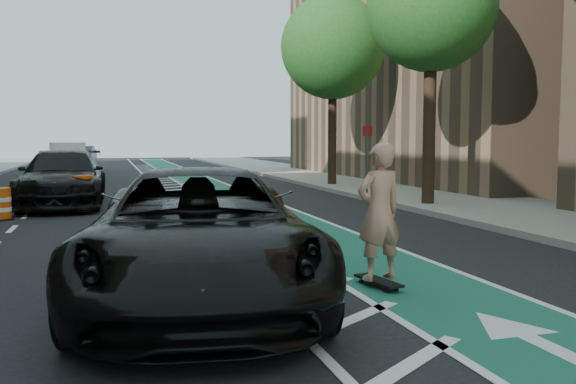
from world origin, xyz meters
name	(u,v)px	position (x,y,z in m)	size (l,w,h in m)	color
ground	(200,299)	(0.00, 0.00, 0.00)	(120.00, 120.00, 0.00)	black
bike_lane	(252,207)	(3.00, 10.00, 0.01)	(2.00, 90.00, 0.01)	#185740
buffer_strip	(202,209)	(1.50, 10.00, 0.01)	(1.40, 90.00, 0.01)	silver
sidewalk_right	(445,199)	(9.50, 10.00, 0.07)	(5.00, 90.00, 0.15)	gray
curb_right	(376,201)	(7.05, 10.00, 0.08)	(0.12, 90.00, 0.16)	gray
tree_r_c	(437,6)	(7.90, 8.00, 5.77)	(4.20, 4.20, 7.90)	#382619
tree_r_d	(335,47)	(7.90, 16.00, 5.77)	(4.20, 4.20, 7.90)	#382619
sign_post	(367,158)	(7.60, 12.00, 1.35)	(0.35, 0.08, 2.47)	#4C4C4C
skateboard	(378,281)	(2.42, -0.11, 0.09)	(0.39, 0.89, 0.12)	black
skateboarder	(379,212)	(2.42, -0.11, 1.05)	(0.68, 0.45, 1.87)	tan
suv_near	(199,234)	(0.00, 0.04, 0.83)	(2.75, 5.97, 1.66)	black
suv_far	(63,178)	(-2.40, 12.04, 0.85)	(2.37, 5.83, 1.69)	black
car_silver	(74,166)	(-2.65, 23.39, 0.73)	(1.73, 4.31, 1.47)	gray
car_grey	(79,159)	(-2.80, 32.28, 0.79)	(1.67, 4.80, 1.58)	#5C5D61
box_truck	(68,159)	(-3.39, 30.88, 0.84)	(2.28, 4.49, 1.81)	silver
barrel_a	(1,205)	(-3.68, 9.00, 0.38)	(0.59, 0.59, 0.81)	#DE4D0B
barrel_b	(82,195)	(-1.80, 10.14, 0.49)	(0.75, 0.75, 1.03)	#FF490D
barrel_c	(73,181)	(-2.40, 17.41, 0.38)	(0.59, 0.59, 0.81)	#F6550C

